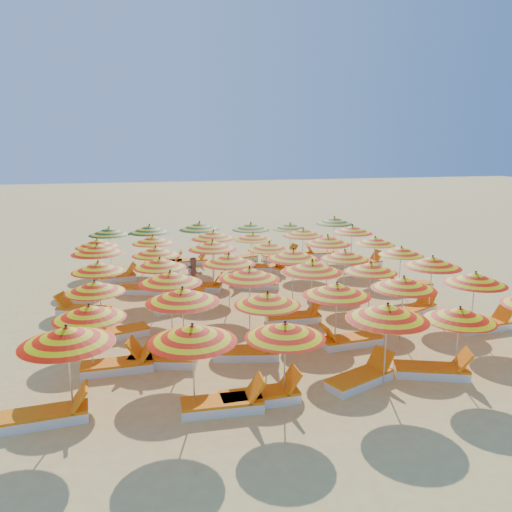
# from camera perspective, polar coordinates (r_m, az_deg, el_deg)

# --- Properties ---
(ground) EXTENTS (120.00, 120.00, 0.00)m
(ground) POSITION_cam_1_polar(r_m,az_deg,el_deg) (17.52, 0.40, -5.46)
(ground) COLOR #EAC768
(ground) RESTS_ON ground
(umbrella_0) EXTENTS (2.05, 2.05, 1.99)m
(umbrella_0) POSITION_cam_1_polar(r_m,az_deg,el_deg) (10.63, -20.82, -8.51)
(umbrella_0) COLOR silver
(umbrella_0) RESTS_ON ground
(umbrella_1) EXTENTS (2.38, 2.38, 1.94)m
(umbrella_1) POSITION_cam_1_polar(r_m,az_deg,el_deg) (10.29, -7.27, -8.77)
(umbrella_1) COLOR silver
(umbrella_1) RESTS_ON ground
(umbrella_2) EXTENTS (2.19, 2.19, 1.83)m
(umbrella_2) POSITION_cam_1_polar(r_m,az_deg,el_deg) (10.65, 3.34, -8.47)
(umbrella_2) COLOR silver
(umbrella_2) RESTS_ON ground
(umbrella_3) EXTENTS (2.39, 2.39, 2.00)m
(umbrella_3) POSITION_cam_1_polar(r_m,az_deg,el_deg) (11.66, 14.79, -6.22)
(umbrella_3) COLOR silver
(umbrella_3) RESTS_ON ground
(umbrella_4) EXTENTS (1.87, 1.87, 1.77)m
(umbrella_4) POSITION_cam_1_polar(r_m,az_deg,el_deg) (12.68, 22.26, -6.18)
(umbrella_4) COLOR silver
(umbrella_4) RESTS_ON ground
(umbrella_6) EXTENTS (1.78, 1.78, 1.81)m
(umbrella_6) POSITION_cam_1_polar(r_m,az_deg,el_deg) (12.44, -18.52, -6.07)
(umbrella_6) COLOR silver
(umbrella_6) RESTS_ON ground
(umbrella_7) EXTENTS (2.34, 2.34, 2.00)m
(umbrella_7) POSITION_cam_1_polar(r_m,az_deg,el_deg) (12.63, -8.39, -4.45)
(umbrella_7) COLOR silver
(umbrella_7) RESTS_ON ground
(umbrella_8) EXTENTS (2.25, 2.25, 1.82)m
(umbrella_8) POSITION_cam_1_polar(r_m,az_deg,el_deg) (12.73, 1.33, -4.93)
(umbrella_8) COLOR silver
(umbrella_8) RESTS_ON ground
(umbrella_9) EXTENTS (2.09, 2.09, 1.92)m
(umbrella_9) POSITION_cam_1_polar(r_m,az_deg,el_deg) (13.39, 9.21, -3.80)
(umbrella_9) COLOR silver
(umbrella_9) RESTS_ON ground
(umbrella_10) EXTENTS (1.97, 1.97, 1.91)m
(umbrella_10) POSITION_cam_1_polar(r_m,az_deg,el_deg) (14.47, 16.51, -2.97)
(umbrella_10) COLOR silver
(umbrella_10) RESTS_ON ground
(umbrella_11) EXTENTS (2.38, 2.38, 1.90)m
(umbrella_11) POSITION_cam_1_polar(r_m,az_deg,el_deg) (15.70, 23.77, -2.36)
(umbrella_11) COLOR silver
(umbrella_11) RESTS_ON ground
(umbrella_12) EXTENTS (2.02, 2.02, 1.77)m
(umbrella_12) POSITION_cam_1_polar(r_m,az_deg,el_deg) (14.65, -17.95, -3.36)
(umbrella_12) COLOR silver
(umbrella_12) RESTS_ON ground
(umbrella_13) EXTENTS (2.43, 2.43, 1.95)m
(umbrella_13) POSITION_cam_1_polar(r_m,az_deg,el_deg) (14.53, -9.78, -2.43)
(umbrella_13) COLOR silver
(umbrella_13) RESTS_ON ground
(umbrella_14) EXTENTS (2.22, 2.22, 1.93)m
(umbrella_14) POSITION_cam_1_polar(r_m,az_deg,el_deg) (14.83, -0.74, -1.99)
(umbrella_14) COLOR silver
(umbrella_14) RESTS_ON ground
(umbrella_15) EXTENTS (1.99, 1.99, 2.04)m
(umbrella_15) POSITION_cam_1_polar(r_m,az_deg,el_deg) (15.34, 6.42, -1.20)
(umbrella_15) COLOR silver
(umbrella_15) RESTS_ON ground
(umbrella_16) EXTENTS (2.14, 2.14, 1.82)m
(umbrella_16) POSITION_cam_1_polar(r_m,az_deg,el_deg) (16.37, 12.96, -1.26)
(umbrella_16) COLOR silver
(umbrella_16) RESTS_ON ground
(umbrella_17) EXTENTS (1.96, 1.96, 1.97)m
(umbrella_17) POSITION_cam_1_polar(r_m,az_deg,el_deg) (17.09, 19.51, -0.65)
(umbrella_17) COLOR silver
(umbrella_17) RESTS_ON ground
(umbrella_18) EXTENTS (2.28, 2.28, 1.82)m
(umbrella_18) POSITION_cam_1_polar(r_m,az_deg,el_deg) (16.80, -17.59, -1.20)
(umbrella_18) COLOR silver
(umbrella_18) RESTS_ON ground
(umbrella_19) EXTENTS (2.11, 2.11, 1.85)m
(umbrella_19) POSITION_cam_1_polar(r_m,az_deg,el_deg) (16.74, -10.93, -0.76)
(umbrella_19) COLOR silver
(umbrella_19) RESTS_ON ground
(umbrella_20) EXTENTS (2.16, 2.16, 1.91)m
(umbrella_20) POSITION_cam_1_polar(r_m,az_deg,el_deg) (16.77, -3.13, -0.34)
(umbrella_20) COLOR silver
(umbrella_20) RESTS_ON ground
(umbrella_21) EXTENTS (2.38, 2.38, 1.98)m
(umbrella_21) POSITION_cam_1_polar(r_m,az_deg,el_deg) (17.25, 4.27, 0.20)
(umbrella_21) COLOR silver
(umbrella_21) RESTS_ON ground
(umbrella_22) EXTENTS (1.88, 1.88, 1.83)m
(umbrella_22) POSITION_cam_1_polar(r_m,az_deg,el_deg) (18.02, 10.11, 0.17)
(umbrella_22) COLOR silver
(umbrella_22) RESTS_ON ground
(umbrella_23) EXTENTS (1.68, 1.68, 1.77)m
(umbrella_23) POSITION_cam_1_polar(r_m,az_deg,el_deg) (19.38, 16.26, 0.56)
(umbrella_23) COLOR silver
(umbrella_23) RESTS_ON ground
(umbrella_24) EXTENTS (2.21, 2.21, 2.02)m
(umbrella_24) POSITION_cam_1_polar(r_m,az_deg,el_deg) (18.78, -17.66, 0.78)
(umbrella_24) COLOR silver
(umbrella_24) RESTS_ON ground
(umbrella_25) EXTENTS (2.12, 2.12, 1.85)m
(umbrella_25) POSITION_cam_1_polar(r_m,az_deg,el_deg) (18.63, -11.39, 0.56)
(umbrella_25) COLOR silver
(umbrella_25) RESTS_ON ground
(umbrella_26) EXTENTS (2.46, 2.46, 1.97)m
(umbrella_26) POSITION_cam_1_polar(r_m,az_deg,el_deg) (18.89, -4.99, 1.27)
(umbrella_26) COLOR silver
(umbrella_26) RESTS_ON ground
(umbrella_27) EXTENTS (1.84, 1.84, 1.81)m
(umbrella_27) POSITION_cam_1_polar(r_m,az_deg,el_deg) (19.39, 1.52, 1.17)
(umbrella_27) COLOR silver
(umbrella_27) RESTS_ON ground
(umbrella_28) EXTENTS (2.20, 2.20, 2.00)m
(umbrella_28) POSITION_cam_1_polar(r_m,az_deg,el_deg) (19.91, 8.19, 1.84)
(umbrella_28) COLOR silver
(umbrella_28) RESTS_ON ground
(umbrella_29) EXTENTS (1.98, 1.98, 1.77)m
(umbrella_29) POSITION_cam_1_polar(r_m,az_deg,el_deg) (21.18, 13.44, 1.73)
(umbrella_29) COLOR silver
(umbrella_29) RESTS_ON ground
(umbrella_30) EXTENTS (2.06, 2.06, 1.83)m
(umbrella_30) POSITION_cam_1_polar(r_m,az_deg,el_deg) (20.79, -17.68, 1.41)
(umbrella_30) COLOR silver
(umbrella_30) RESTS_ON ground
(umbrella_31) EXTENTS (1.81, 1.81, 1.84)m
(umbrella_31) POSITION_cam_1_polar(r_m,az_deg,el_deg) (20.95, -11.69, 1.85)
(umbrella_31) COLOR silver
(umbrella_31) RESTS_ON ground
(umbrella_32) EXTENTS (2.35, 2.35, 1.99)m
(umbrella_32) POSITION_cam_1_polar(r_m,az_deg,el_deg) (20.94, -4.88, 2.44)
(umbrella_32) COLOR silver
(umbrella_32) RESTS_ON ground
(umbrella_33) EXTENTS (2.23, 2.23, 1.78)m
(umbrella_33) POSITION_cam_1_polar(r_m,az_deg,el_deg) (21.57, -0.33, 2.27)
(umbrella_33) COLOR silver
(umbrella_33) RESTS_ON ground
(umbrella_34) EXTENTS (2.32, 2.32, 1.94)m
(umbrella_34) POSITION_cam_1_polar(r_m,az_deg,el_deg) (21.87, 5.40, 2.73)
(umbrella_34) COLOR silver
(umbrella_34) RESTS_ON ground
(umbrella_35) EXTENTS (1.95, 1.95, 1.95)m
(umbrella_35) POSITION_cam_1_polar(r_m,az_deg,el_deg) (22.87, 10.94, 3.01)
(umbrella_35) COLOR silver
(umbrella_35) RESTS_ON ground
(umbrella_36) EXTENTS (1.99, 1.99, 1.92)m
(umbrella_36) POSITION_cam_1_polar(r_m,az_deg,el_deg) (23.05, -16.44, 2.73)
(umbrella_36) COLOR silver
(umbrella_36) RESTS_ON ground
(umbrella_37) EXTENTS (2.32, 2.32, 1.98)m
(umbrella_37) POSITION_cam_1_polar(r_m,az_deg,el_deg) (22.86, -12.07, 3.04)
(umbrella_37) COLOR silver
(umbrella_37) RESTS_ON ground
(umbrella_38) EXTENTS (2.50, 2.50, 2.05)m
(umbrella_38) POSITION_cam_1_polar(r_m,az_deg,el_deg) (22.94, -6.47, 3.42)
(umbrella_38) COLOR silver
(umbrella_38) RESTS_ON ground
(umbrella_39) EXTENTS (1.95, 1.95, 1.89)m
(umbrella_39) POSITION_cam_1_polar(r_m,az_deg,el_deg) (23.56, -0.59, 3.39)
(umbrella_39) COLOR silver
(umbrella_39) RESTS_ON ground
(umbrella_40) EXTENTS (2.16, 2.16, 1.79)m
(umbrella_40) POSITION_cam_1_polar(r_m,az_deg,el_deg) (24.22, 3.92, 3.41)
(umbrella_40) COLOR silver
(umbrella_40) RESTS_ON ground
(umbrella_41) EXTENTS (2.53, 2.53, 2.03)m
(umbrella_41) POSITION_cam_1_polar(r_m,az_deg,el_deg) (24.82, 8.93, 4.01)
(umbrella_41) COLOR silver
(umbrella_41) RESTS_ON ground
(lounger_0) EXTENTS (1.77, 0.70, 0.69)m
(lounger_0) POSITION_cam_1_polar(r_m,az_deg,el_deg) (11.26, -22.87, -16.46)
(lounger_0) COLOR white
(lounger_0) RESTS_ON ground
(lounger_1) EXTENTS (1.76, 0.67, 0.69)m
(lounger_1) POSITION_cam_1_polar(r_m,az_deg,el_deg) (10.86, -3.64, -16.53)
(lounger_1) COLOR white
(lounger_1) RESTS_ON ground
(lounger_2) EXTENTS (1.75, 0.62, 0.69)m
(lounger_2) POSITION_cam_1_polar(r_m,az_deg,el_deg) (11.13, 0.67, -15.72)
(lounger_2) COLOR white
(lounger_2) RESTS_ON ground
(lounger_3) EXTENTS (1.82, 1.17, 0.69)m
(lounger_3) POSITION_cam_1_polar(r_m,az_deg,el_deg) (12.14, 11.92, -13.48)
(lounger_3) COLOR white
(lounger_3) RESTS_ON ground
(lounger_4) EXTENTS (1.83, 1.15, 0.69)m
(lounger_4) POSITION_cam_1_polar(r_m,az_deg,el_deg) (12.98, 19.60, -12.18)
(lounger_4) COLOR white
(lounger_4) RESTS_ON ground
(lounger_5) EXTENTS (1.74, 0.62, 0.69)m
(lounger_5) POSITION_cam_1_polar(r_m,az_deg,el_deg) (12.95, -15.36, -11.95)
(lounger_5) COLOR white
(lounger_5) RESTS_ON ground
(lounger_6) EXTENTS (1.82, 1.03, 0.69)m
(lounger_6) POSITION_cam_1_polar(r_m,az_deg,el_deg) (13.04, -10.76, -11.52)
(lounger_6) COLOR white
(lounger_6) RESTS_ON ground
(lounger_7) EXTENTS (1.82, 0.95, 0.69)m
(lounger_7) POSITION_cam_1_polar(r_m,az_deg,el_deg) (13.21, -0.96, -10.97)
(lounger_7) COLOR white
(lounger_7) RESTS_ON ground
(lounger_8) EXTENTS (1.77, 0.71, 0.69)m
(lounger_8) POSITION_cam_1_polar(r_m,az_deg,el_deg) (14.20, 10.66, -9.45)
(lounger_8) COLOR white
(lounger_8) RESTS_ON ground
(lounger_9) EXTENTS (1.77, 0.71, 0.69)m
(lounger_9) POSITION_cam_1_polar(r_m,az_deg,el_deg) (16.58, 24.71, -7.18)
(lounger_9) COLOR white
(lounger_9) RESTS_ON ground
(lounger_10) EXTENTS (1.82, 1.03, 0.69)m
(lounger_10) POSITION_cam_1_polar(r_m,az_deg,el_deg) (15.02, -15.66, -8.47)
(lounger_10) COLOR white
(lounger_10) RESTS_ON ground
(lounger_11) EXTENTS (1.76, 0.66, 0.69)m
(lounger_11) POSITION_cam_1_polar(r_m,az_deg,el_deg) (15.76, 4.40, -7.01)
(lounger_11) COLOR white
(lounger_11) RESTS_ON ground
(lounger_12) EXTENTS (1.82, 1.25, 0.69)m
(lounger_12) POSITION_cam_1_polar(r_m,az_deg,el_deg) (17.24, 17.71, -5.86)
(lounger_12) COLOR white
(lounger_12) RESTS_ON ground
(lounger_13) EXTENTS (1.82, 1.23, 0.69)m
(lounger_13) POSITION_cam_1_polar(r_m,az_deg,el_deg) (17.33, -19.23, -5.87)
(lounger_13) COLOR white
(lounger_13) RESTS_ON ground
(lounger_14) EXTENTS (1.82, 1.17, 0.69)m
(lounger_14) POSITION_cam_1_polar(r_m,az_deg,el_deg) (17.04, -8.69, -5.60)
(lounger_14) COLOR white
(lounger_14) RESTS_ON ground
(lounger_15) EXTENTS (1.80, 0.85, 0.69)m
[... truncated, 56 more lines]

